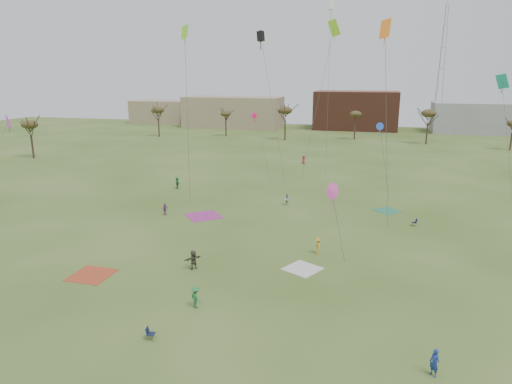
% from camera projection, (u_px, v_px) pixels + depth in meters
% --- Properties ---
extents(ground, '(260.00, 260.00, 0.00)m').
position_uv_depth(ground, '(217.00, 296.00, 35.48)').
color(ground, '#38581B').
rests_on(ground, ground).
extents(flyer_near_center, '(1.24, 1.12, 1.67)m').
position_uv_depth(flyer_near_center, '(196.00, 297.00, 33.58)').
color(flyer_near_center, '#297C41').
rests_on(flyer_near_center, ground).
extents(flyer_near_right, '(0.72, 0.74, 1.71)m').
position_uv_depth(flyer_near_right, '(434.00, 363.00, 25.88)').
color(flyer_near_right, navy).
rests_on(flyer_near_right, ground).
extents(spectator_fore_c, '(1.45, 1.60, 1.77)m').
position_uv_depth(spectator_fore_c, '(193.00, 260.00, 40.27)').
color(spectator_fore_c, '#504939').
rests_on(spectator_fore_c, ground).
extents(flyer_mid_b, '(0.89, 1.19, 1.65)m').
position_uv_depth(flyer_mid_b, '(318.00, 246.00, 43.71)').
color(flyer_mid_b, gold).
rests_on(flyer_mid_b, ground).
extents(spectator_mid_d, '(0.63, 0.94, 1.48)m').
position_uv_depth(spectator_mid_d, '(165.00, 209.00, 56.03)').
color(spectator_mid_d, '#8B3D94').
rests_on(spectator_mid_d, ground).
extents(spectator_mid_e, '(0.99, 0.89, 1.66)m').
position_uv_depth(spectator_mid_e, '(287.00, 199.00, 60.09)').
color(spectator_mid_e, '#BEBEBE').
rests_on(spectator_mid_e, ground).
extents(flyer_far_a, '(1.34, 1.67, 1.78)m').
position_uv_depth(flyer_far_a, '(177.00, 183.00, 69.04)').
color(flyer_far_a, '#2A7F44').
rests_on(flyer_far_a, ground).
extents(flyer_far_b, '(0.93, 0.92, 1.62)m').
position_uv_depth(flyer_far_b, '(304.00, 160.00, 88.64)').
color(flyer_far_b, '#AF1E4B').
rests_on(flyer_far_b, ground).
extents(blanket_red, '(3.42, 3.42, 0.03)m').
position_uv_depth(blanket_red, '(92.00, 275.00, 39.21)').
color(blanket_red, '#B44424').
rests_on(blanket_red, ground).
extents(blanket_cream, '(3.84, 3.84, 0.03)m').
position_uv_depth(blanket_cream, '(303.00, 269.00, 40.49)').
color(blanket_cream, silver).
rests_on(blanket_cream, ground).
extents(blanket_plum, '(5.48, 5.48, 0.03)m').
position_uv_depth(blanket_plum, '(204.00, 216.00, 55.69)').
color(blanket_plum, '#A43285').
rests_on(blanket_plum, ground).
extents(blanket_olive, '(3.93, 3.93, 0.03)m').
position_uv_depth(blanket_olive, '(387.00, 211.00, 57.78)').
color(blanket_olive, '#2D7D58').
rests_on(blanket_olive, ground).
extents(camp_chair_center, '(0.63, 0.59, 0.87)m').
position_uv_depth(camp_chair_center, '(151.00, 336.00, 29.60)').
color(camp_chair_center, '#141C39').
rests_on(camp_chair_center, ground).
extents(camp_chair_right, '(0.62, 0.58, 0.87)m').
position_uv_depth(camp_chair_right, '(414.00, 224.00, 51.93)').
color(camp_chair_right, '#131735').
rests_on(camp_chair_right, ground).
extents(kites_aloft, '(69.62, 46.75, 27.86)m').
position_uv_depth(kites_aloft, '(296.00, 47.00, 61.03)').
color(kites_aloft, red).
rests_on(kites_aloft, ground).
extents(tree_line, '(117.44, 49.32, 8.91)m').
position_uv_depth(tree_line, '(315.00, 117.00, 108.44)').
color(tree_line, '#3A2B1E').
rests_on(tree_line, ground).
extents(building_tan, '(32.00, 14.00, 10.00)m').
position_uv_depth(building_tan, '(233.00, 112.00, 150.47)').
color(building_tan, '#937F60').
rests_on(building_tan, ground).
extents(building_brick, '(26.00, 16.00, 12.00)m').
position_uv_depth(building_brick, '(356.00, 110.00, 145.03)').
color(building_brick, brown).
rests_on(building_brick, ground).
extents(building_grey, '(24.00, 12.00, 9.00)m').
position_uv_depth(building_grey, '(474.00, 118.00, 134.91)').
color(building_grey, gray).
rests_on(building_grey, ground).
extents(building_tan_west, '(20.00, 12.00, 8.00)m').
position_uv_depth(building_tan_west, '(161.00, 112.00, 164.68)').
color(building_tan_west, '#937F60').
rests_on(building_tan_west, ground).
extents(radio_tower, '(1.51, 1.72, 41.00)m').
position_uv_depth(radio_tower, '(441.00, 68.00, 140.22)').
color(radio_tower, '#9EA3A8').
rests_on(radio_tower, ground).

